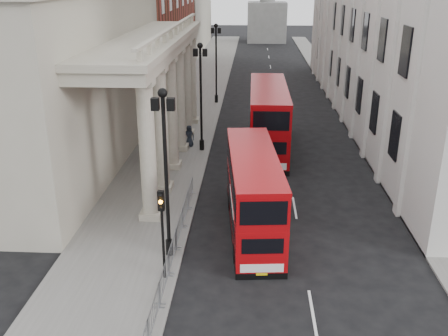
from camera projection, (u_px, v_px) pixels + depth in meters
The scene contains 15 objects.
ground at pixel (169, 307), 20.95m from camera, with size 260.00×260.00×0.00m, color black.
sidewalk_west at pixel (188, 117), 49.05m from camera, with size 6.00×140.00×0.12m, color slate.
sidewalk_east at pixel (357, 119), 48.15m from camera, with size 3.00×140.00×0.12m, color slate.
kerb at pixel (218, 117), 48.88m from camera, with size 0.20×140.00×0.14m, color slate.
portico_building at pixel (62, 79), 36.14m from camera, with size 9.00×28.00×12.00m, color #A09A86.
lamp_post_south at pixel (166, 164), 22.95m from camera, with size 1.05×0.44×8.32m.
lamp_post_mid at pixel (201, 90), 37.86m from camera, with size 1.05×0.44×8.32m.
lamp_post_north at pixel (216, 58), 52.76m from camera, with size 1.05×0.44×8.32m.
traffic_light at pixel (162, 219), 21.71m from camera, with size 0.28×0.33×4.30m.
crowd_barriers at pixel (168, 264), 22.81m from camera, with size 0.50×18.75×1.10m.
bus_near at pixel (253, 191), 26.63m from camera, with size 3.29×10.15×4.31m.
bus_far at pixel (268, 117), 39.13m from camera, with size 2.88×11.69×5.04m.
pedestrian_a at pixel (149, 149), 37.14m from camera, with size 0.62×0.41×1.71m, color #232227.
pedestrian_b at pixel (165, 138), 39.40m from camera, with size 0.89×0.69×1.84m, color black.
pedestrian_c at pixel (189, 136), 40.09m from camera, with size 0.85×0.55×1.74m, color black.
Camera 1 is at (3.33, -17.29, 12.98)m, focal length 40.00 mm.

